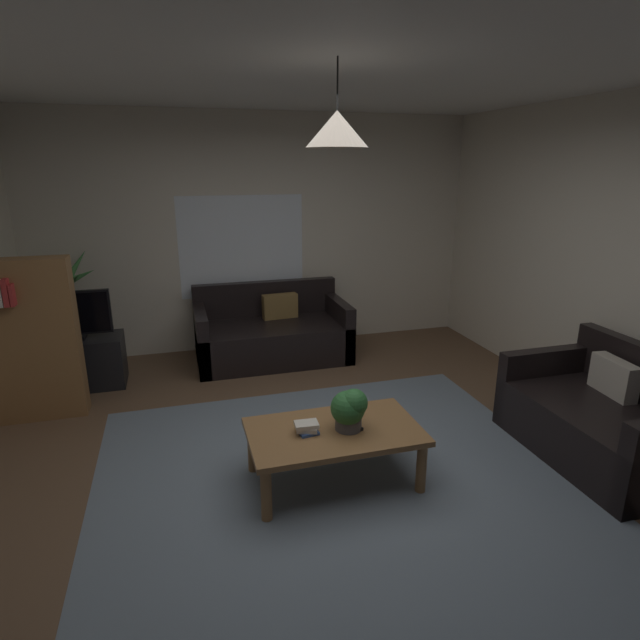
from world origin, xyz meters
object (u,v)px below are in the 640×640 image
Objects in this scene: book_on_table_1 at (307,428)px; book_on_table_2 at (306,425)px; remote_on_table_0 at (353,426)px; bookshelf_corner at (33,339)px; couch_right_side at (605,422)px; book_on_table_0 at (308,432)px; tv_stand at (76,363)px; couch_under_window at (272,335)px; tv at (69,315)px; pendant_lamp at (337,129)px; coffee_table at (334,437)px; potted_palm_corner at (67,319)px; potted_plant_on_table at (350,408)px.

book_on_table_1 is 0.03m from book_on_table_2.
bookshelf_corner is at bearing -55.97° from remote_on_table_0.
couch_right_side is 2.26m from book_on_table_0.
tv_stand is at bearing -121.37° from couch_right_side.
couch_under_window is 2.19× the size of tv.
tv_stand is (-1.77, 2.22, -0.21)m from book_on_table_2.
pendant_lamp is (0.20, -0.00, 1.85)m from book_on_table_2.
book_on_table_0 is at bearing -70.28° from book_on_table_1.
book_on_table_1 is 0.18× the size of tv.
couch_under_window is 2.48m from book_on_table_0.
remote_on_table_0 reaches higher than coffee_table.
book_on_table_0 is 3.26m from potted_palm_corner.
book_on_table_0 is 0.42× the size of potted_plant_on_table.
tv_stand is at bearing 131.58° from pendant_lamp.
pendant_lamp reaches higher than book_on_table_1.
pendant_lamp reaches higher than book_on_table_0.
couch_right_side is 2.91m from pendant_lamp.
book_on_table_0 is 1.92m from pendant_lamp.
book_on_table_0 is at bearing -95.78° from couch_right_side.
coffee_table is 3.93× the size of potted_plant_on_table.
pendant_lamp reaches higher than tv_stand.
tv reaches higher than tv_stand.
book_on_table_1 is 1.89m from pendant_lamp.
tv_stand reaches higher than book_on_table_1.
couch_under_window is at bearing 21.06° from bookshelf_corner.
book_on_table_1 is 0.15× the size of tv_stand.
book_on_table_1 is at bearing 172.14° from potted_plant_on_table.
bookshelf_corner reaches higher than potted_plant_on_table.
coffee_table is 2.97m from tv_stand.
book_on_table_2 is at bearing -140.24° from book_on_table_1.
potted_palm_corner is (-2.17, 2.68, 0.03)m from potted_plant_on_table.
tv reaches higher than couch_right_side.
book_on_table_0 is 0.14× the size of tv_stand.
potted_plant_on_table is at bearing -50.90° from potted_palm_corner.
pendant_lamp is (0.19, 0.01, 1.91)m from book_on_table_0.
book_on_table_1 is 2.84m from tv.
remote_on_table_0 is at bearing -46.66° from tv_stand.
remote_on_table_0 is at bearing -96.73° from couch_right_side.
tv_stand is (-1.97, 2.22, -0.10)m from coffee_table.
tv is (-1.77, 2.20, 0.28)m from book_on_table_2.
bookshelf_corner is at bearing -107.16° from tv_stand.
book_on_table_0 is 0.03m from book_on_table_1.
couch_right_side is at bearing -5.97° from book_on_table_2.
coffee_table is at bearing -1.61° from book_on_table_1.
book_on_table_0 is 0.79× the size of remote_on_table_0.
remote_on_table_0 is at bearing -2.26° from book_on_table_1.
tv_stand is at bearing 128.70° from book_on_table_0.
coffee_table is 7.32× the size of remote_on_table_0.
potted_palm_corner reaches higher than coffee_table.
book_on_table_0 is 0.26× the size of pendant_lamp.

